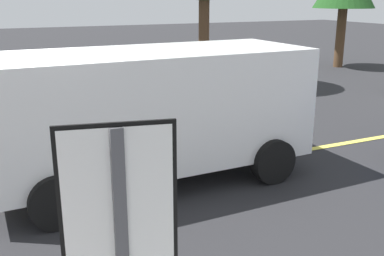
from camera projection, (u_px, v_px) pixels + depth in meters
ground_plane at (17, 200)px, 7.01m from camera, size 80.00×80.00×0.00m
lane_marking_centre at (192, 169)px, 8.21m from camera, size 28.00×0.16×0.01m
white_van at (152, 108)px, 7.44m from camera, size 5.25×2.37×2.20m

